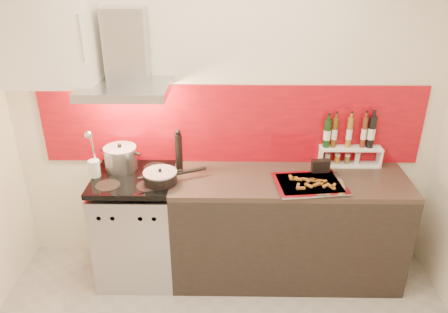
{
  "coord_description": "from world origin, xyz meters",
  "views": [
    {
      "loc": [
        0.04,
        -1.82,
        2.48
      ],
      "look_at": [
        0.0,
        0.95,
        1.15
      ],
      "focal_mm": 35.0,
      "sensor_mm": 36.0,
      "label": 1
    }
  ],
  "objects_px": {
    "range_stove": "(138,227)",
    "baking_tray": "(310,184)",
    "stock_pot": "(121,158)",
    "pepper_mill": "(179,152)",
    "counter": "(287,227)",
    "saute_pan": "(161,177)"
  },
  "relations": [
    {
      "from": "range_stove",
      "to": "baking_tray",
      "type": "bearing_deg",
      "value": -4.67
    },
    {
      "from": "stock_pot",
      "to": "pepper_mill",
      "type": "relative_size",
      "value": 0.71
    },
    {
      "from": "range_stove",
      "to": "counter",
      "type": "height_order",
      "value": "range_stove"
    },
    {
      "from": "counter",
      "to": "stock_pot",
      "type": "distance_m",
      "value": 1.42
    },
    {
      "from": "saute_pan",
      "to": "stock_pot",
      "type": "bearing_deg",
      "value": 148.16
    },
    {
      "from": "counter",
      "to": "baking_tray",
      "type": "distance_m",
      "value": 0.5
    },
    {
      "from": "counter",
      "to": "stock_pot",
      "type": "height_order",
      "value": "stock_pot"
    },
    {
      "from": "counter",
      "to": "stock_pot",
      "type": "bearing_deg",
      "value": 174.85
    },
    {
      "from": "saute_pan",
      "to": "baking_tray",
      "type": "bearing_deg",
      "value": -0.93
    },
    {
      "from": "baking_tray",
      "to": "stock_pot",
      "type": "bearing_deg",
      "value": 170.84
    },
    {
      "from": "range_stove",
      "to": "saute_pan",
      "type": "xyz_separation_m",
      "value": [
        0.24,
        -0.09,
        0.51
      ]
    },
    {
      "from": "pepper_mill",
      "to": "range_stove",
      "type": "bearing_deg",
      "value": -163.97
    },
    {
      "from": "range_stove",
      "to": "counter",
      "type": "distance_m",
      "value": 1.2
    },
    {
      "from": "counter",
      "to": "saute_pan",
      "type": "height_order",
      "value": "saute_pan"
    },
    {
      "from": "counter",
      "to": "baking_tray",
      "type": "height_order",
      "value": "baking_tray"
    },
    {
      "from": "range_stove",
      "to": "counter",
      "type": "xyz_separation_m",
      "value": [
        1.2,
        0.0,
        0.01
      ]
    },
    {
      "from": "counter",
      "to": "baking_tray",
      "type": "xyz_separation_m",
      "value": [
        0.13,
        -0.11,
        0.47
      ]
    },
    {
      "from": "range_stove",
      "to": "stock_pot",
      "type": "relative_size",
      "value": 3.61
    },
    {
      "from": "counter",
      "to": "pepper_mill",
      "type": "height_order",
      "value": "pepper_mill"
    },
    {
      "from": "pepper_mill",
      "to": "baking_tray",
      "type": "bearing_deg",
      "value": -12.08
    },
    {
      "from": "range_stove",
      "to": "pepper_mill",
      "type": "xyz_separation_m",
      "value": [
        0.35,
        0.1,
        0.63
      ]
    },
    {
      "from": "range_stove",
      "to": "stock_pot",
      "type": "bearing_deg",
      "value": 130.87
    }
  ]
}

